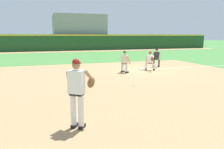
# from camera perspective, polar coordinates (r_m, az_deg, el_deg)

# --- Properties ---
(ground_plane) EXTENTS (160.00, 160.00, 0.00)m
(ground_plane) POSITION_cam_1_polar(r_m,az_deg,el_deg) (15.75, 7.81, 1.19)
(ground_plane) COLOR #47843D
(infield_dirt_patch) EXTENTS (18.00, 18.00, 0.01)m
(infield_dirt_patch) POSITION_cam_1_polar(r_m,az_deg,el_deg) (10.74, 3.27, -2.93)
(infield_dirt_patch) COLOR tan
(infield_dirt_patch) RESTS_ON ground
(warning_track_strip) EXTENTS (48.00, 3.20, 0.01)m
(warning_track_strip) POSITION_cam_1_polar(r_m,az_deg,el_deg) (34.74, -6.83, 6.09)
(warning_track_strip) COLOR tan
(warning_track_strip) RESTS_ON ground
(foul_line_stripe) EXTENTS (12.44, 0.10, 0.00)m
(foul_line_stripe) POSITION_cam_1_polar(r_m,az_deg,el_deg) (19.28, 24.69, 2.02)
(foul_line_stripe) COLOR white
(foul_line_stripe) RESTS_ON ground
(first_base_bag) EXTENTS (0.38, 0.38, 0.09)m
(first_base_bag) POSITION_cam_1_polar(r_m,az_deg,el_deg) (15.74, 7.81, 1.35)
(first_base_bag) COLOR white
(first_base_bag) RESTS_ON ground
(baseball) EXTENTS (0.07, 0.07, 0.07)m
(baseball) POSITION_cam_1_polar(r_m,az_deg,el_deg) (10.68, 5.73, -2.85)
(baseball) COLOR white
(baseball) RESTS_ON ground
(pitcher) EXTENTS (0.84, 0.56, 1.86)m
(pitcher) POSITION_cam_1_polar(r_m,az_deg,el_deg) (5.74, -8.93, -3.84)
(pitcher) COLOR black
(pitcher) RESTS_ON ground
(first_baseman) EXTENTS (0.72, 1.09, 1.34)m
(first_baseman) POSITION_cam_1_polar(r_m,az_deg,el_deg) (15.64, 9.97, 3.77)
(first_baseman) COLOR black
(first_baseman) RESTS_ON ground
(baserunner) EXTENTS (0.58, 0.67, 1.46)m
(baserunner) POSITION_cam_1_polar(r_m,az_deg,el_deg) (14.44, 3.31, 3.63)
(baserunner) COLOR black
(baserunner) RESTS_ON ground
(umpire) EXTENTS (0.68, 0.66, 1.46)m
(umpire) POSITION_cam_1_polar(r_m,az_deg,el_deg) (17.47, 11.56, 4.57)
(umpire) COLOR black
(umpire) RESTS_ON ground
(outfield_wall) EXTENTS (48.00, 0.54, 2.60)m
(outfield_wall) POSITION_cam_1_polar(r_m,az_deg,el_deg) (36.63, -7.50, 8.46)
(outfield_wall) COLOR #1E4C23
(outfield_wall) RESTS_ON ground
(stadium_seating_block) EXTENTS (8.90, 5.90, 6.00)m
(stadium_seating_block) POSITION_cam_1_polar(r_m,az_deg,el_deg) (40.31, -8.57, 10.90)
(stadium_seating_block) COLOR gray
(stadium_seating_block) RESTS_ON ground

